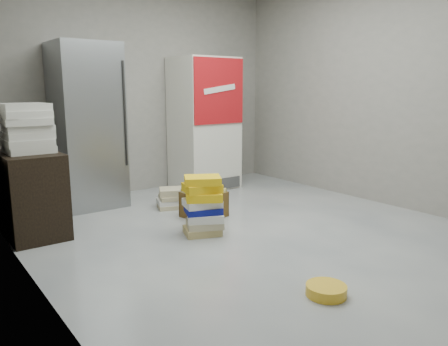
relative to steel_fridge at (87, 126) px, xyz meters
name	(u,v)px	position (x,y,z in m)	size (l,w,h in m)	color
ground	(265,237)	(0.90, -2.13, -0.95)	(5.00, 5.00, 0.00)	#B3B2AE
room_shell	(269,41)	(0.90, -2.13, 0.85)	(4.04, 5.04, 2.82)	gray
steel_fridge	(87,126)	(0.00, 0.00, 0.00)	(0.70, 0.72, 1.90)	#999CA0
coke_cooler	(204,124)	(1.65, -0.01, -0.05)	(0.80, 0.73, 1.80)	silver
wood_shelf	(32,194)	(-0.83, -0.73, -0.55)	(0.50, 0.80, 0.80)	black
supply_box_stack	(27,128)	(-0.82, -0.73, 0.08)	(0.44, 0.45, 0.45)	silver
phonebook_stack_main	(203,206)	(0.49, -1.70, -0.67)	(0.44, 0.42, 0.57)	tan
phonebook_stack_side	(173,198)	(0.73, -0.70, -0.83)	(0.44, 0.39, 0.23)	tan
cardboard_box	(204,205)	(0.82, -1.22, -0.82)	(0.46, 0.46, 0.32)	yellow
bucket_lid	(326,290)	(0.44, -3.26, -0.91)	(0.28, 0.28, 0.07)	yellow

